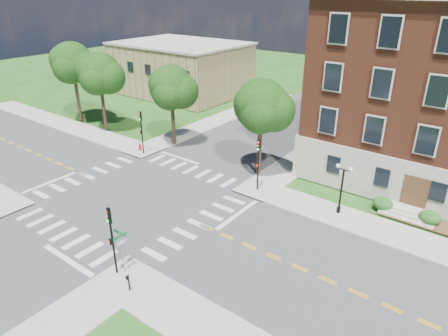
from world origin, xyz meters
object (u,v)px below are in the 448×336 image
Objects in this scene: fire_hydrant at (140,147)px; traffic_signal_se at (111,233)px; push_button_post at (129,282)px; twin_lamp_west at (342,186)px; street_sign_pole at (121,244)px; traffic_signal_ne at (258,158)px; traffic_signal_nw at (141,127)px.

traffic_signal_se is at bearing -46.20° from fire_hydrant.
traffic_signal_se reaches higher than push_button_post.
twin_lamp_west is 17.50m from street_sign_pole.
push_button_post reaches higher than fire_hydrant.
traffic_signal_se is 18.00m from twin_lamp_west.
twin_lamp_west is (7.51, 0.61, -0.66)m from traffic_signal_ne.
traffic_signal_se is 4.00× the size of push_button_post.
twin_lamp_west is at bearing 61.81° from traffic_signal_se.
twin_lamp_west is (8.50, 15.85, -0.66)m from traffic_signal_se.
fire_hydrant is at bearing 135.19° from street_sign_pole.
street_sign_pole is 2.44m from push_button_post.
traffic_signal_se reaches higher than street_sign_pole.
street_sign_pole reaches higher than fire_hydrant.
traffic_signal_nw is 4.00× the size of push_button_post.
twin_lamp_west is at bearing 1.41° from fire_hydrant.
traffic_signal_se is 1.55× the size of street_sign_pole.
street_sign_pole is (-0.64, -14.87, -0.88)m from traffic_signal_ne.
traffic_signal_ne is 1.55× the size of street_sign_pole.
traffic_signal_ne reaches higher than push_button_post.
traffic_signal_nw is at bearing 135.31° from push_button_post.
push_button_post is at bearing -43.72° from fire_hydrant.
traffic_signal_nw is at bearing -178.37° from traffic_signal_ne.
traffic_signal_nw reaches higher than twin_lamp_west.
traffic_signal_nw is at bearing 134.07° from street_sign_pole.
fire_hydrant is at bearing 133.80° from traffic_signal_se.
fire_hydrant is (-23.16, -0.57, -2.06)m from twin_lamp_west.
street_sign_pole is 4.13× the size of fire_hydrant.
twin_lamp_west is (22.14, 1.02, -0.66)m from traffic_signal_nw.
traffic_signal_se is 15.28m from traffic_signal_ne.
twin_lamp_west is at bearing 62.23° from street_sign_pole.
traffic_signal_nw is 1.55× the size of street_sign_pole.
traffic_signal_se is at bearing -133.00° from street_sign_pole.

